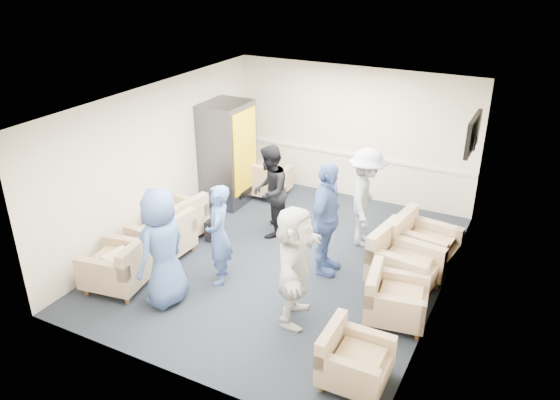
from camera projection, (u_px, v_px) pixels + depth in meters
The scene contains 25 objects.
floor at pixel (285, 260), 9.10m from camera, with size 6.00×6.00×0.00m, color black.
ceiling at pixel (286, 101), 7.97m from camera, with size 6.00×6.00×0.00m, color white.
back_wall at pixel (353, 133), 10.96m from camera, with size 5.00×0.02×2.70m, color beige.
front_wall at pixel (166, 280), 6.12m from camera, with size 5.00×0.02×2.70m, color beige.
left_wall at pixel (159, 160), 9.58m from camera, with size 0.02×6.00×2.70m, color beige.
right_wall at pixel (448, 219), 7.50m from camera, with size 0.02×6.00×2.70m, color beige.
chair_rail at pixel (351, 155), 11.13m from camera, with size 4.98×0.04×0.06m, color silver.
tv at pixel (473, 134), 8.68m from camera, with size 0.10×1.00×0.58m.
armchair_left_near at pixel (121, 267), 8.25m from camera, with size 1.00×1.00×0.70m.
armchair_left_mid at pixel (164, 238), 9.10m from camera, with size 0.89×0.89×0.68m.
armchair_left_far at pixel (177, 221), 9.64m from camera, with size 0.99×0.99×0.70m.
armchair_right_near at pixel (351, 361), 6.44m from camera, with size 0.77×0.77×0.61m.
armchair_right_midnear at pixel (393, 300), 7.52m from camera, with size 0.93×0.93×0.65m.
armchair_right_midfar at pixel (402, 262), 8.32m from camera, with size 1.08×1.08×0.76m.
armchair_right_far at pixel (420, 248), 8.72m from camera, with size 1.07×1.07×0.76m.
armchair_corner at pixel (266, 182), 11.34m from camera, with size 0.82×0.82×0.65m.
vending_machine at pixel (227, 153), 10.82m from camera, with size 0.83×0.98×2.06m.
backpack at pixel (213, 229), 9.62m from camera, with size 0.27×0.20×0.45m.
pillow at pixel (119, 257), 8.17m from camera, with size 0.43×0.32×0.12m, color silver.
person_front_left at pixel (162, 248), 7.69m from camera, with size 0.88×0.57×1.79m, color #405B9A.
person_mid_left at pixel (219, 235), 8.23m from camera, with size 0.58×0.38×1.60m, color #405B9A.
person_back_left at pixel (270, 191), 9.61m from camera, with size 0.81×0.63×1.68m, color black.
person_back_right at pixel (366, 198), 9.28m from camera, with size 1.13×0.65×1.75m, color silver.
person_mid_right at pixel (326, 219), 8.42m from camera, with size 1.09×0.45×1.86m, color #405B9A.
person_front_right at pixel (294, 265), 7.32m from camera, with size 1.60×0.51×1.73m, color silver.
Camera 1 is at (3.51, -7.01, 4.74)m, focal length 35.00 mm.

